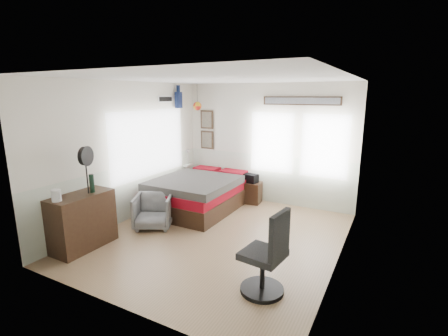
{
  "coord_description": "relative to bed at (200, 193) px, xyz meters",
  "views": [
    {
      "loc": [
        2.6,
        -4.63,
        2.44
      ],
      "look_at": [
        -0.1,
        0.4,
        1.15
      ],
      "focal_mm": 26.0,
      "sensor_mm": 36.0,
      "label": 1
    }
  ],
  "objects": [
    {
      "name": "kettle",
      "position": [
        -0.67,
        -2.88,
        0.65
      ],
      "size": [
        0.16,
        0.14,
        0.18
      ],
      "rotation": [
        0.0,
        0.0,
        -0.41
      ],
      "color": "silver",
      "rests_on": "dresser"
    },
    {
      "name": "stand_fan",
      "position": [
        -0.58,
        -2.39,
        1.15
      ],
      "size": [
        0.16,
        0.31,
        0.77
      ],
      "rotation": [
        0.0,
        0.0,
        0.28
      ],
      "color": "black",
      "rests_on": "dresser"
    },
    {
      "name": "bed",
      "position": [
        0.0,
        0.0,
        0.0
      ],
      "size": [
        1.6,
        2.19,
        0.7
      ],
      "rotation": [
        0.0,
        0.0,
        -0.0
      ],
      "color": "black",
      "rests_on": "ground_plane"
    },
    {
      "name": "wall_decor",
      "position": [
        -0.03,
        0.85,
        1.76
      ],
      "size": [
        3.55,
        1.32,
        1.44
      ],
      "color": "#422B18",
      "rests_on": "room_shell"
    },
    {
      "name": "task_chair",
      "position": [
        2.43,
        -2.28,
        0.11
      ],
      "size": [
        0.55,
        0.55,
        1.11
      ],
      "rotation": [
        0.0,
        0.0,
        -0.13
      ],
      "color": "black",
      "rests_on": "ground_plane"
    },
    {
      "name": "armchair",
      "position": [
        -0.21,
        -1.3,
        -0.03
      ],
      "size": [
        0.92,
        0.92,
        0.63
      ],
      "primitive_type": "imported",
      "rotation": [
        0.0,
        0.0,
        0.49
      ],
      "color": "slate",
      "rests_on": "ground_plane"
    },
    {
      "name": "ground_plane",
      "position": [
        1.08,
        -1.11,
        -0.35
      ],
      "size": [
        4.0,
        4.5,
        0.01
      ],
      "primitive_type": "cube",
      "color": "#91704E"
    },
    {
      "name": "nightstand",
      "position": [
        0.82,
        0.88,
        -0.1
      ],
      "size": [
        0.52,
        0.43,
        0.48
      ],
      "primitive_type": "cube",
      "rotation": [
        0.0,
        0.0,
        0.1
      ],
      "color": "black",
      "rests_on": "ground_plane"
    },
    {
      "name": "black_bag",
      "position": [
        0.82,
        0.88,
        0.23
      ],
      "size": [
        0.36,
        0.27,
        0.19
      ],
      "primitive_type": "cube",
      "rotation": [
        0.0,
        0.0,
        -0.2
      ],
      "color": "black",
      "rests_on": "nightstand"
    },
    {
      "name": "room_shell",
      "position": [
        1.0,
        -0.92,
        1.27
      ],
      "size": [
        4.02,
        4.52,
        2.71
      ],
      "color": "silver",
      "rests_on": "ground_plane"
    },
    {
      "name": "bottle",
      "position": [
        -0.58,
        -2.32,
        0.71
      ],
      "size": [
        0.08,
        0.08,
        0.3
      ],
      "primitive_type": "cylinder",
      "color": "black",
      "rests_on": "dresser"
    },
    {
      "name": "dresser",
      "position": [
        -0.66,
        -2.49,
        0.11
      ],
      "size": [
        0.48,
        1.0,
        0.9
      ],
      "primitive_type": "cube",
      "color": "black",
      "rests_on": "ground_plane"
    }
  ]
}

